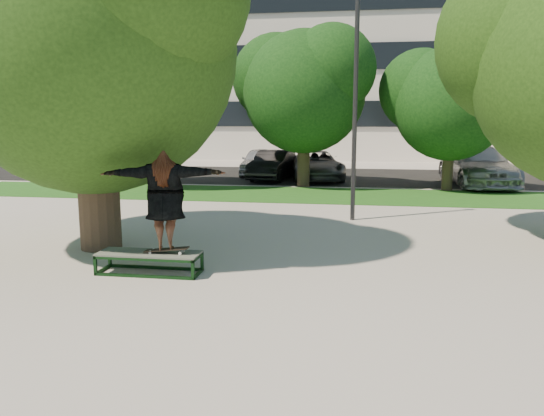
% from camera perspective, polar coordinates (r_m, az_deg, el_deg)
% --- Properties ---
extents(ground, '(120.00, 120.00, 0.00)m').
position_cam_1_polar(ground, '(9.62, 2.45, -6.65)').
color(ground, gray).
rests_on(ground, ground).
extents(grass_strip, '(30.00, 4.00, 0.02)m').
position_cam_1_polar(grass_strip, '(18.87, 8.70, 1.30)').
color(grass_strip, '#1B4F16').
rests_on(grass_strip, ground).
extents(asphalt_strip, '(40.00, 8.00, 0.01)m').
position_cam_1_polar(asphalt_strip, '(25.34, 6.50, 3.43)').
color(asphalt_strip, black).
rests_on(asphalt_strip, ground).
extents(tree_left, '(6.96, 5.95, 7.12)m').
position_cam_1_polar(tree_left, '(11.69, -19.20, 17.60)').
color(tree_left, '#38281E').
rests_on(tree_left, ground).
extents(bg_tree_left, '(5.28, 4.51, 5.77)m').
position_cam_1_polar(bg_tree_left, '(21.65, -11.96, 12.14)').
color(bg_tree_left, '#38281E').
rests_on(bg_tree_left, ground).
extents(bg_tree_mid, '(5.76, 4.92, 6.24)m').
position_cam_1_polar(bg_tree_mid, '(21.40, 3.29, 13.12)').
color(bg_tree_mid, '#38281E').
rests_on(bg_tree_mid, ground).
extents(bg_tree_right, '(5.04, 4.31, 5.43)m').
position_cam_1_polar(bg_tree_right, '(21.04, 18.54, 11.28)').
color(bg_tree_right, '#38281E').
rests_on(bg_tree_right, ground).
extents(lamppost, '(0.25, 0.15, 6.11)m').
position_cam_1_polar(lamppost, '(14.19, 8.95, 11.34)').
color(lamppost, '#2D2D30').
rests_on(lamppost, ground).
extents(office_building, '(30.00, 14.12, 16.00)m').
position_cam_1_polar(office_building, '(41.61, 4.81, 16.87)').
color(office_building, silver).
rests_on(office_building, ground).
extents(grind_box, '(1.80, 0.60, 0.38)m').
position_cam_1_polar(grind_box, '(9.60, -13.05, -5.76)').
color(grind_box, black).
rests_on(grind_box, ground).
extents(skater_rig, '(2.17, 0.94, 1.79)m').
position_cam_1_polar(skater_rig, '(9.25, -11.46, 0.81)').
color(skater_rig, white).
rests_on(skater_rig, grind_box).
extents(car_silver_a, '(1.62, 3.87, 1.31)m').
position_cam_1_polar(car_silver_a, '(25.66, -1.33, 5.02)').
color(car_silver_a, silver).
rests_on(car_silver_a, asphalt_strip).
extents(car_dark, '(1.83, 4.10, 1.31)m').
position_cam_1_polar(car_dark, '(23.64, 0.13, 4.63)').
color(car_dark, black).
rests_on(car_dark, asphalt_strip).
extents(car_grey, '(3.00, 4.93, 1.28)m').
position_cam_1_polar(car_grey, '(23.70, 4.72, 4.58)').
color(car_grey, '#57565B').
rests_on(car_grey, asphalt_strip).
extents(car_silver_b, '(2.61, 5.65, 1.60)m').
position_cam_1_polar(car_silver_b, '(23.30, 21.22, 4.28)').
color(car_silver_b, '#A3A2A7').
rests_on(car_silver_b, asphalt_strip).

